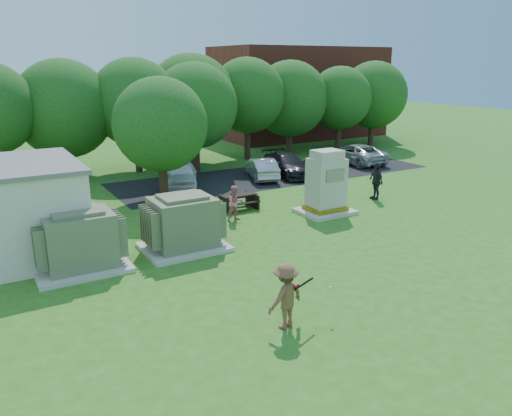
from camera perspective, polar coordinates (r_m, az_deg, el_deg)
ground at (r=16.48m, az=7.10°, el=-7.74°), size 120.00×120.00×0.00m
brick_building at (r=47.56m, az=4.87°, el=13.04°), size 15.00×8.00×8.00m
parking_strip at (r=30.87m, az=2.32°, el=3.82°), size 20.00×6.00×0.01m
transformer_left at (r=17.56m, az=-19.55°, el=-3.65°), size 3.00×2.40×2.07m
transformer_right at (r=18.51m, az=-8.30°, el=-1.83°), size 3.00×2.40×2.07m
generator_cabinet at (r=22.89m, az=8.01°, el=2.50°), size 2.40×1.96×2.92m
picnic_table at (r=23.50m, az=-1.97°, el=0.93°), size 1.69×1.26×0.72m
batter at (r=13.07m, az=3.40°, el=-10.04°), size 1.27×0.91×1.77m
person_at_picnic at (r=21.73m, az=-2.37°, el=0.55°), size 0.80×0.64×1.57m
person_walking_right at (r=25.81m, az=13.54°, el=3.02°), size 0.68×1.18×1.89m
car_white at (r=28.16m, az=-8.45°, el=3.85°), size 3.03×4.32×1.37m
car_silver_a at (r=29.71m, az=0.66°, el=4.56°), size 2.43×4.04×1.26m
car_dark at (r=30.66m, az=3.62°, el=4.97°), size 2.47×4.78×1.33m
car_silver_b at (r=34.98m, az=11.24°, el=6.12°), size 2.28×4.86×1.34m
batting_equipment at (r=13.20m, az=5.85°, el=-8.74°), size 1.28×0.38×0.36m
tree_row at (r=32.41m, az=-10.54°, el=11.58°), size 41.30×13.30×7.30m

